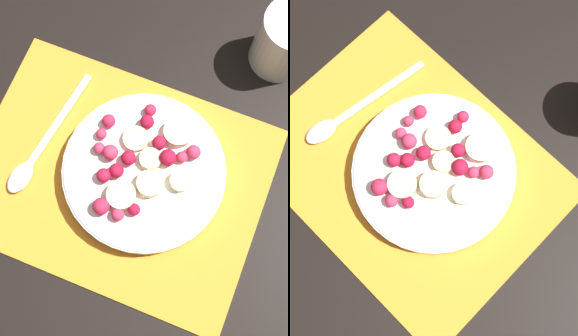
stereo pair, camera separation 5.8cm
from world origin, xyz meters
TOP-DOWN VIEW (x-y plane):
  - ground_plane at (0.00, 0.00)m, footprint 3.00×3.00m
  - placemat at (0.00, 0.00)m, footprint 0.38×0.29m
  - fruit_bowl at (-0.03, -0.02)m, footprint 0.21×0.21m
  - spoon at (0.11, 0.01)m, footprint 0.05×0.19m
  - drinking_glass at (-0.14, -0.24)m, footprint 0.08×0.08m

SIDE VIEW (x-z plane):
  - ground_plane at x=0.00m, z-range 0.00..0.00m
  - placemat at x=0.00m, z-range 0.00..0.01m
  - spoon at x=0.11m, z-range 0.01..0.01m
  - fruit_bowl at x=-0.03m, z-range 0.00..0.05m
  - drinking_glass at x=-0.14m, z-range 0.00..0.09m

